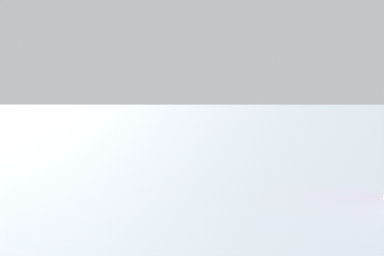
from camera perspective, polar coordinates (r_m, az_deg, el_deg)
distant_headland at (r=1467.67m, az=3.72°, el=3.29°), size 1157.97×375.12×46.87m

